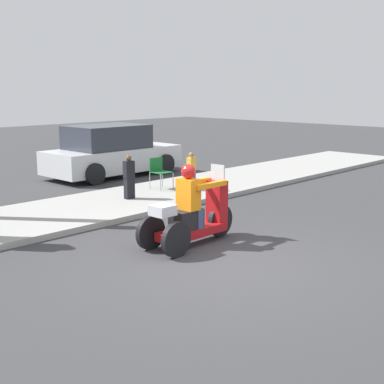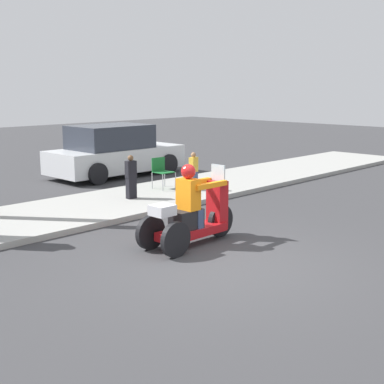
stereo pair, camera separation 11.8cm
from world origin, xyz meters
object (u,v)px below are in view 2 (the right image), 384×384
motorcycle_trike (192,216)px  spectator_with_child (131,178)px  folding_chair_set_back (161,170)px  spectator_by_tree (193,172)px  parked_car_lot_center (114,152)px

motorcycle_trike → spectator_with_child: (1.44, 3.48, 0.10)m
motorcycle_trike → folding_chair_set_back: 4.86m
spectator_by_tree → parked_car_lot_center: (0.40, 3.90, 0.15)m
spectator_with_child → folding_chair_set_back: bearing=18.1°
spectator_with_child → motorcycle_trike: bearing=-112.4°
folding_chair_set_back → parked_car_lot_center: parked_car_lot_center is taller
folding_chair_set_back → parked_car_lot_center: (0.83, 3.11, 0.13)m
motorcycle_trike → folding_chair_set_back: motorcycle_trike is taller
folding_chair_set_back → motorcycle_trike: bearing=-125.8°
motorcycle_trike → spectator_by_tree: size_ratio=2.09×
spectator_with_child → parked_car_lot_center: 4.21m
motorcycle_trike → folding_chair_set_back: (2.84, 3.94, 0.09)m
spectator_with_child → folding_chair_set_back: size_ratio=1.30×
spectator_by_tree → folding_chair_set_back: bearing=118.2°
folding_chair_set_back → parked_car_lot_center: 3.22m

